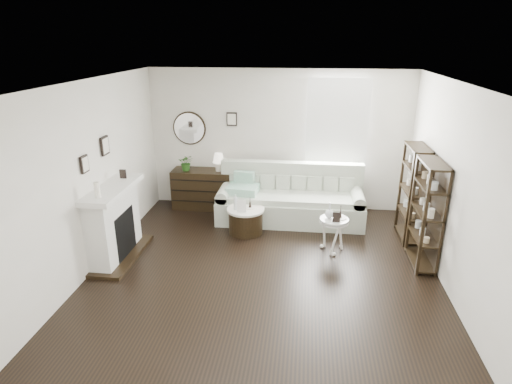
# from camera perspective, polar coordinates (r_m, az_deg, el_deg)

# --- Properties ---
(room) EXTENTS (5.50, 5.50, 5.50)m
(room) POSITION_cam_1_polar(r_m,az_deg,el_deg) (8.23, 8.14, 8.28)
(room) COLOR black
(room) RESTS_ON ground
(fireplace) EXTENTS (0.50, 1.40, 1.84)m
(fireplace) POSITION_cam_1_polar(r_m,az_deg,el_deg) (6.89, -18.32, -4.17)
(fireplace) COLOR silver
(fireplace) RESTS_ON ground
(shelf_unit_far) EXTENTS (0.30, 0.80, 1.60)m
(shelf_unit_far) POSITION_cam_1_polar(r_m,az_deg,el_deg) (7.54, 20.17, -0.14)
(shelf_unit_far) COLOR black
(shelf_unit_far) RESTS_ON ground
(shelf_unit_near) EXTENTS (0.30, 0.80, 1.60)m
(shelf_unit_near) POSITION_cam_1_polar(r_m,az_deg,el_deg) (6.73, 21.78, -2.77)
(shelf_unit_near) COLOR black
(shelf_unit_near) RESTS_ON ground
(sofa) EXTENTS (2.67, 0.92, 1.04)m
(sofa) POSITION_cam_1_polar(r_m,az_deg,el_deg) (7.99, 4.58, -1.33)
(sofa) COLOR beige
(sofa) RESTS_ON ground
(quilt) EXTENTS (0.59, 0.50, 0.14)m
(quilt) POSITION_cam_1_polar(r_m,az_deg,el_deg) (7.85, -1.77, 0.36)
(quilt) COLOR #279262
(quilt) RESTS_ON sofa
(suitcase) EXTENTS (0.64, 0.25, 0.42)m
(suitcase) POSITION_cam_1_polar(r_m,az_deg,el_deg) (8.16, 11.64, -2.24)
(suitcase) COLOR brown
(suitcase) RESTS_ON ground
(dresser) EXTENTS (1.17, 0.50, 0.78)m
(dresser) POSITION_cam_1_polar(r_m,az_deg,el_deg) (8.57, -7.11, 0.42)
(dresser) COLOR black
(dresser) RESTS_ON ground
(table_lamp) EXTENTS (0.29, 0.29, 0.35)m
(table_lamp) POSITION_cam_1_polar(r_m,az_deg,el_deg) (8.33, -5.00, 3.99)
(table_lamp) COLOR beige
(table_lamp) RESTS_ON dresser
(potted_plant) EXTENTS (0.32, 0.29, 0.32)m
(potted_plant) POSITION_cam_1_polar(r_m,az_deg,el_deg) (8.44, -9.28, 3.89)
(potted_plant) COLOR #235317
(potted_plant) RESTS_ON dresser
(drum_table) EXTENTS (0.65, 0.65, 0.45)m
(drum_table) POSITION_cam_1_polar(r_m,az_deg,el_deg) (7.47, -1.38, -3.80)
(drum_table) COLOR black
(drum_table) RESTS_ON ground
(pedestal_table) EXTENTS (0.46, 0.46, 0.56)m
(pedestal_table) POSITION_cam_1_polar(r_m,az_deg,el_deg) (6.84, 10.38, -3.88)
(pedestal_table) COLOR white
(pedestal_table) RESTS_ON ground
(eiffel_drum) EXTENTS (0.13, 0.13, 0.18)m
(eiffel_drum) POSITION_cam_1_polar(r_m,az_deg,el_deg) (7.38, -0.80, -1.47)
(eiffel_drum) COLOR black
(eiffel_drum) RESTS_ON drum_table
(bottle_drum) EXTENTS (0.07, 0.07, 0.28)m
(bottle_drum) POSITION_cam_1_polar(r_m,az_deg,el_deg) (7.29, -2.75, -1.37)
(bottle_drum) COLOR silver
(bottle_drum) RESTS_ON drum_table
(card_frame_drum) EXTENTS (0.17, 0.08, 0.21)m
(card_frame_drum) POSITION_cam_1_polar(r_m,az_deg,el_deg) (7.20, -1.94, -1.92)
(card_frame_drum) COLOR silver
(card_frame_drum) RESTS_ON drum_table
(eiffel_ped) EXTENTS (0.12, 0.12, 0.19)m
(eiffel_ped) POSITION_cam_1_polar(r_m,az_deg,el_deg) (6.82, 11.20, -2.71)
(eiffel_ped) COLOR black
(eiffel_ped) RESTS_ON pedestal_table
(flask_ped) EXTENTS (0.14, 0.14, 0.26)m
(flask_ped) POSITION_cam_1_polar(r_m,az_deg,el_deg) (6.78, 9.78, -2.41)
(flask_ped) COLOR silver
(flask_ped) RESTS_ON pedestal_table
(card_frame_ped) EXTENTS (0.11, 0.05, 0.15)m
(card_frame_ped) POSITION_cam_1_polar(r_m,az_deg,el_deg) (6.68, 10.67, -3.33)
(card_frame_ped) COLOR black
(card_frame_ped) RESTS_ON pedestal_table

